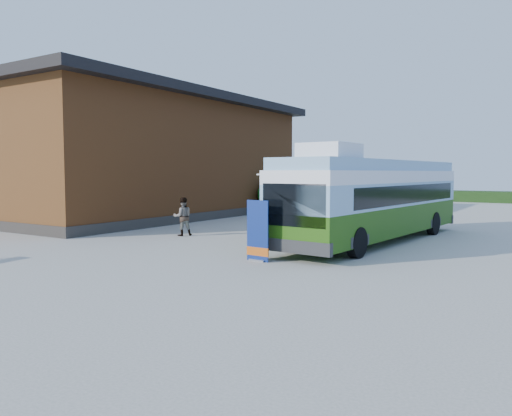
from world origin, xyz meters
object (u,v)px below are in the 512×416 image
Objects in this scene: banner at (258,236)px; person_a at (286,214)px; slurry_tanker at (283,194)px; bus at (375,197)px; person_b at (183,217)px.

person_a is (-2.37, 6.13, 0.18)m from banner.
slurry_tanker is at bearing 121.89° from banner.
person_b is (-7.77, -2.73, -0.96)m from bus.
person_a reaches higher than person_b.
banner is 1.14× the size of person_b.
banner is 7.12m from person_b.
banner is 1.00× the size of person_a.
bus is at bearing 149.50° from person_b.
banner reaches higher than person_b.
person_b is (-6.15, 3.59, 0.06)m from banner.
banner is at bearing -66.45° from slurry_tanker.
person_b is (-3.78, -2.55, -0.12)m from person_a.
slurry_tanker is at bearing 105.02° from person_a.
bus is 4.09m from person_a.
bus is 6.61m from banner.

